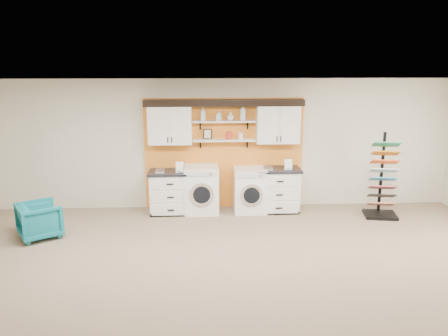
{
  "coord_description": "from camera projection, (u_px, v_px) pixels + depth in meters",
  "views": [
    {
      "loc": [
        -0.46,
        -5.26,
        3.19
      ],
      "look_at": [
        -0.08,
        2.3,
        1.3
      ],
      "focal_mm": 35.0,
      "sensor_mm": 36.0,
      "label": 1
    }
  ],
  "objects": [
    {
      "name": "soap_bottle_b",
      "position": [
        219.0,
        115.0,
        9.07
      ],
      "size": [
        0.12,
        0.12,
        0.21
      ],
      "primitive_type": "imported",
      "rotation": [
        0.0,
        0.0,
        -0.33
      ],
      "color": "silver",
      "rests_on": "shelf_upper"
    },
    {
      "name": "armchair",
      "position": [
        40.0,
        220.0,
        7.99
      ],
      "size": [
        0.98,
        0.97,
        0.65
      ],
      "primitive_type": "imported",
      "rotation": [
        0.0,
        0.0,
        2.13
      ],
      "color": "#0F6A78",
      "rests_on": "floor"
    },
    {
      "name": "soap_bottle_d",
      "position": [
        243.0,
        112.0,
        9.08
      ],
      "size": [
        0.19,
        0.19,
        0.34
      ],
      "primitive_type": "imported",
      "rotation": [
        0.0,
        0.0,
        -0.83
      ],
      "color": "silver",
      "rests_on": "shelf_upper"
    },
    {
      "name": "crown_molding",
      "position": [
        224.0,
        102.0,
        9.02
      ],
      "size": [
        3.3,
        0.41,
        0.13
      ],
      "color": "black",
      "rests_on": "wall_back"
    },
    {
      "name": "canister_cream",
      "position": [
        241.0,
        136.0,
        9.2
      ],
      "size": [
        0.1,
        0.1,
        0.14
      ],
      "primitive_type": "cylinder",
      "color": "silver",
      "rests_on": "shelf_lower"
    },
    {
      "name": "washer",
      "position": [
        202.0,
        189.0,
        9.27
      ],
      "size": [
        0.72,
        0.71,
        1.0
      ],
      "color": "white",
      "rests_on": "floor"
    },
    {
      "name": "floor",
      "position": [
        238.0,
        302.0,
        5.89
      ],
      "size": [
        10.0,
        10.0,
        0.0
      ],
      "primitive_type": "plane",
      "color": "#866E5A",
      "rests_on": "ground"
    },
    {
      "name": "soap_bottle_a",
      "position": [
        203.0,
        114.0,
        9.04
      ],
      "size": [
        0.15,
        0.15,
        0.28
      ],
      "primitive_type": "imported",
      "rotation": [
        0.0,
        0.0,
        2.21
      ],
      "color": "silver",
      "rests_on": "shelf_upper"
    },
    {
      "name": "upper_cabinet_right",
      "position": [
        278.0,
        123.0,
        9.16
      ],
      "size": [
        0.9,
        0.35,
        0.84
      ],
      "color": "silver",
      "rests_on": "wall_back"
    },
    {
      "name": "canister_red",
      "position": [
        229.0,
        136.0,
        9.18
      ],
      "size": [
        0.11,
        0.11,
        0.16
      ],
      "primitive_type": "cylinder",
      "color": "red",
      "rests_on": "shelf_lower"
    },
    {
      "name": "base_cabinet_left",
      "position": [
        171.0,
        192.0,
        9.25
      ],
      "size": [
        0.93,
        0.66,
        0.91
      ],
      "color": "silver",
      "rests_on": "floor"
    },
    {
      "name": "sample_rack",
      "position": [
        382.0,
        191.0,
        9.01
      ],
      "size": [
        0.72,
        0.63,
        1.75
      ],
      "rotation": [
        0.0,
        0.0,
        -0.18
      ],
      "color": "black",
      "rests_on": "floor"
    },
    {
      "name": "base_cabinet_right",
      "position": [
        277.0,
        190.0,
        9.36
      ],
      "size": [
        0.96,
        0.66,
        0.94
      ],
      "color": "silver",
      "rests_on": "floor"
    },
    {
      "name": "dryer",
      "position": [
        250.0,
        190.0,
        9.33
      ],
      "size": [
        0.68,
        0.71,
        0.95
      ],
      "color": "white",
      "rests_on": "floor"
    },
    {
      "name": "shelf_lower",
      "position": [
        224.0,
        140.0,
        9.2
      ],
      "size": [
        1.32,
        0.28,
        0.03
      ],
      "primitive_type": "cube",
      "color": "silver",
      "rests_on": "wall_back"
    },
    {
      "name": "upper_cabinet_left",
      "position": [
        170.0,
        124.0,
        9.05
      ],
      "size": [
        0.9,
        0.35,
        0.84
      ],
      "color": "silver",
      "rests_on": "wall_back"
    },
    {
      "name": "wall_back",
      "position": [
        224.0,
        144.0,
        9.43
      ],
      "size": [
        10.0,
        0.0,
        10.0
      ],
      "primitive_type": "plane",
      "rotation": [
        1.57,
        0.0,
        0.0
      ],
      "color": "beige",
      "rests_on": "floor"
    },
    {
      "name": "accent_panel",
      "position": [
        224.0,
        154.0,
        9.44
      ],
      "size": [
        3.4,
        0.07,
        2.4
      ],
      "primitive_type": "cube",
      "color": "orange",
      "rests_on": "wall_back"
    },
    {
      "name": "ceiling",
      "position": [
        240.0,
        93.0,
        5.21
      ],
      "size": [
        10.0,
        10.0,
        0.0
      ],
      "primitive_type": "plane",
      "rotation": [
        3.14,
        0.0,
        0.0
      ],
      "color": "white",
      "rests_on": "wall_back"
    },
    {
      "name": "shelf_upper",
      "position": [
        224.0,
        121.0,
        9.1
      ],
      "size": [
        1.32,
        0.28,
        0.03
      ],
      "primitive_type": "cube",
      "color": "silver",
      "rests_on": "wall_back"
    },
    {
      "name": "picture_frame",
      "position": [
        208.0,
        134.0,
        9.2
      ],
      "size": [
        0.18,
        0.02,
        0.22
      ],
      "color": "black",
      "rests_on": "shelf_lower"
    },
    {
      "name": "soap_bottle_c",
      "position": [
        230.0,
        116.0,
        9.08
      ],
      "size": [
        0.19,
        0.19,
        0.18
      ],
      "primitive_type": "imported",
      "rotation": [
        0.0,
        0.0,
        3.62
      ],
      "color": "silver",
      "rests_on": "shelf_upper"
    }
  ]
}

